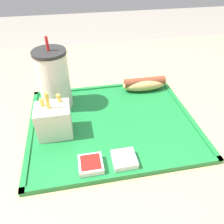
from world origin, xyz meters
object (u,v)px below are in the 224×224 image
Objects in this scene: sauce_cup_mayo at (124,160)px; sauce_cup_ketchup at (91,165)px; hot_dog_far at (144,84)px; soda_cup at (54,80)px; fries_carton at (54,120)px.

sauce_cup_mayo is 0.07m from sauce_cup_ketchup.
hot_dog_far is 2.81× the size of sauce_cup_ketchup.
hot_dog_far is at bearing 53.59° from sauce_cup_ketchup.
soda_cup is 3.99× the size of sauce_cup_mayo.
sauce_cup_mayo is (-0.13, -0.27, -0.01)m from hot_dog_far.
sauce_cup_ketchup is (0.07, -0.12, -0.03)m from fries_carton.
fries_carton reaches higher than sauce_cup_mayo.
hot_dog_far is 0.31m from fries_carton.
fries_carton is (-0.27, -0.15, 0.02)m from hot_dog_far.
sauce_cup_ketchup is at bearing -74.28° from soda_cup.
soda_cup is 0.12m from fries_carton.
soda_cup is 0.28m from hot_dog_far.
fries_carton is 2.41× the size of sauce_cup_ketchup.
sauce_cup_ketchup is (-0.20, -0.27, -0.01)m from hot_dog_far.
sauce_cup_mayo is at bearing -59.97° from soda_cup.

